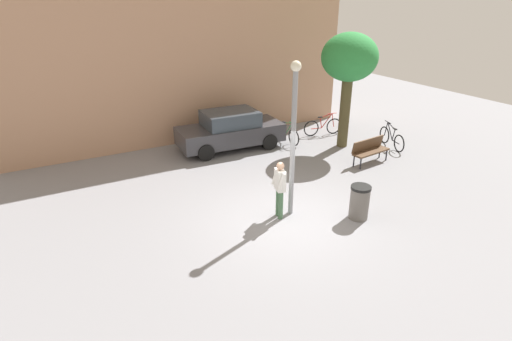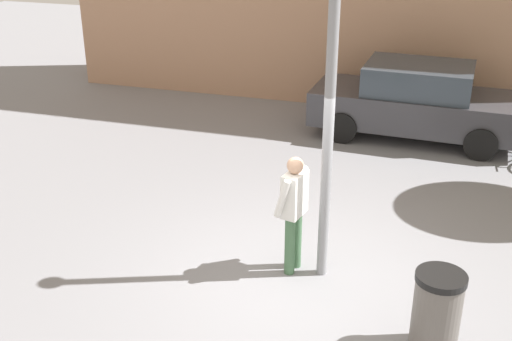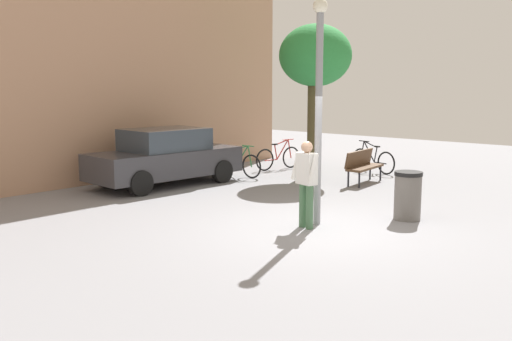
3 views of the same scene
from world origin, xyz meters
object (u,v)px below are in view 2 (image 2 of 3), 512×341
object	(u,v)px
lamppost	(330,97)
parked_car_charcoal	(416,101)
trash_bin	(437,312)
person_by_lamppost	(294,207)

from	to	relation	value
lamppost	parked_car_charcoal	xyz separation A→B (m)	(0.79, 5.63, -1.73)
trash_bin	lamppost	bearing A→B (deg)	142.77
parked_car_charcoal	trash_bin	distance (m)	6.83
lamppost	trash_bin	size ratio (longest dim) A/B	4.37
person_by_lamppost	parked_car_charcoal	size ratio (longest dim) A/B	0.39
person_by_lamppost	parked_car_charcoal	distance (m)	5.79
person_by_lamppost	parked_car_charcoal	bearing A→B (deg)	78.12
person_by_lamppost	trash_bin	bearing A→B (deg)	-30.34
trash_bin	person_by_lamppost	bearing A→B (deg)	149.66
lamppost	parked_car_charcoal	world-z (taller)	lamppost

